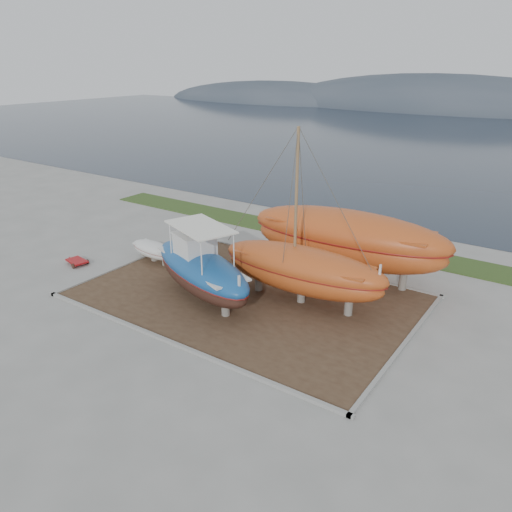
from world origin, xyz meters
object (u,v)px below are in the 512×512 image
Objects in this scene: blue_caique at (201,262)px; orange_sailboat at (304,220)px; white_dinghy at (154,252)px; orange_bare_hull at (346,245)px; red_trailer at (77,262)px.

orange_sailboat reaches higher than blue_caique.
white_dinghy is at bearing 179.85° from blue_caique.
orange_bare_hull is 17.34m from red_trailer.
white_dinghy is at bearing 179.64° from orange_sailboat.
orange_bare_hull is (11.49, 4.74, 1.43)m from white_dinghy.
blue_caique is 2.22× the size of white_dinghy.
blue_caique reaches higher than red_trailer.
blue_caique is at bearing -129.72° from orange_bare_hull.
blue_caique is 6.80m from white_dinghy.
red_trailer is (-14.76, -3.53, -4.60)m from orange_sailboat.
orange_bare_hull is at bearing 29.23° from white_dinghy.
red_trailer is at bearing -155.40° from orange_bare_hull.
white_dinghy is 0.41× the size of orange_sailboat.
blue_caique reaches higher than white_dinghy.
white_dinghy is at bearing 50.95° from red_trailer.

